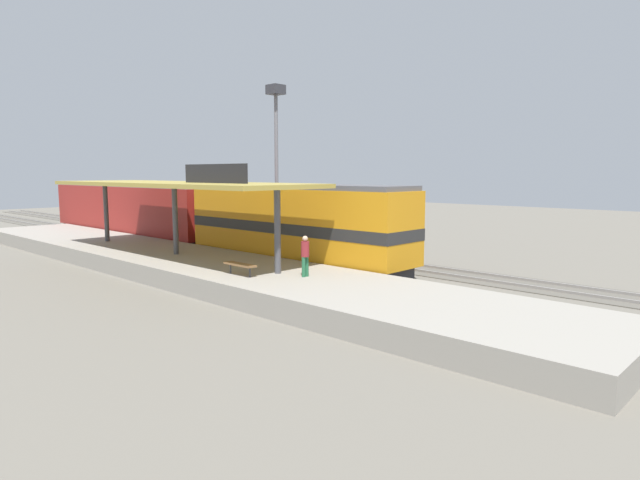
% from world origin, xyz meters
% --- Properties ---
extents(ground_plane, '(120.00, 120.00, 0.00)m').
position_xyz_m(ground_plane, '(2.00, 0.00, 0.00)').
color(ground_plane, '#666056').
extents(track_near, '(3.20, 110.00, 0.16)m').
position_xyz_m(track_near, '(0.00, 0.00, 0.03)').
color(track_near, '#565249').
rests_on(track_near, ground).
extents(track_far, '(3.20, 110.00, 0.16)m').
position_xyz_m(track_far, '(4.60, 0.00, 0.03)').
color(track_far, '#565249').
rests_on(track_far, ground).
extents(platform, '(6.00, 44.00, 0.90)m').
position_xyz_m(platform, '(-4.60, 0.00, 0.45)').
color(platform, gray).
rests_on(platform, ground).
extents(station_canopy, '(5.20, 18.00, 4.70)m').
position_xyz_m(station_canopy, '(-4.60, -0.09, 4.53)').
color(station_canopy, '#47474C').
rests_on(station_canopy, platform).
extents(platform_bench, '(0.44, 1.70, 0.50)m').
position_xyz_m(platform_bench, '(-6.00, -7.18, 1.34)').
color(platform_bench, '#333338').
rests_on(platform_bench, platform).
extents(locomotive, '(2.93, 14.43, 4.44)m').
position_xyz_m(locomotive, '(0.00, -4.25, 2.41)').
color(locomotive, '#28282D').
rests_on(locomotive, track_near).
extents(passenger_carriage_single, '(2.90, 20.00, 4.24)m').
position_xyz_m(passenger_carriage_single, '(0.00, 13.75, 2.31)').
color(passenger_carriage_single, '#28282D').
rests_on(passenger_carriage_single, track_near).
extents(freight_car, '(2.80, 12.00, 3.54)m').
position_xyz_m(freight_car, '(4.60, 5.84, 1.97)').
color(freight_car, '#28282D').
rests_on(freight_car, track_far).
extents(light_mast, '(1.10, 1.10, 11.70)m').
position_xyz_m(light_mast, '(7.80, 5.76, 8.40)').
color(light_mast, slate).
rests_on(light_mast, ground).
extents(person_waiting, '(0.34, 0.34, 1.71)m').
position_xyz_m(person_waiting, '(-4.33, -9.39, 1.85)').
color(person_waiting, '#23603D').
rests_on(person_waiting, platform).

